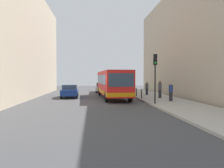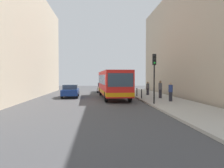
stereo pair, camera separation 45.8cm
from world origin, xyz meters
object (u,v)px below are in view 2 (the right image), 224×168
Objects in this scene: car_behind_bus at (103,87)px; car_beside_bus at (71,91)px; bus at (113,83)px; pedestrian_mid_sidewalk at (160,89)px; bollard_near at (142,94)px; pedestrian_near_signal at (171,92)px; pedestrian_far_sidewalk at (148,88)px; bollard_far at (133,91)px; traffic_light at (154,69)px; bollard_mid at (137,92)px.

car_beside_bus is at bearing 66.07° from car_behind_bus.
pedestrian_mid_sidewalk is (4.89, -1.86, -0.66)m from bus.
bus reaches higher than bollard_near.
car_beside_bus is 11.51m from pedestrian_near_signal.
pedestrian_far_sidewalk is at bearing -174.36° from car_beside_bus.
bollard_far is 0.58× the size of pedestrian_far_sidewalk.
traffic_light is at bearing -89.42° from bollard_far.
car_beside_bus reaches higher than bollard_far.
bollard_near is (2.82, -2.18, -1.10)m from bus.
bollard_mid is at bearing -90.00° from bollard_far.
pedestrian_near_signal is (9.73, -6.15, 0.23)m from car_beside_bus.
bus is 6.80× the size of pedestrian_far_sidewalk.
bollard_far is (2.82, 3.10, -1.10)m from bus.
pedestrian_far_sidewalk is at bearing 48.19° from bollard_mid.
pedestrian_near_signal is at bearing 111.90° from car_behind_bus.
bollard_mid is at bearing -173.50° from bus.
car_beside_bus is 2.59× the size of pedestrian_near_signal.
bollard_near is 1.00× the size of bollard_mid.
car_beside_bus is (-4.81, 1.12, -0.94)m from bus.
bollard_mid is 2.60m from pedestrian_far_sidewalk.
traffic_light is 2.26× the size of pedestrian_mid_sidewalk.
bollard_near is 1.00× the size of bollard_far.
bus is at bearing 24.33° from pedestrian_mid_sidewalk.
traffic_light reaches higher than bollard_near.
bus is 9.91m from car_behind_bus.
bollard_mid is 2.64m from bollard_far.
bollard_mid is (2.82, 0.46, -1.10)m from bus.
car_behind_bus is 13.00m from pedestrian_mid_sidewalk.
car_beside_bus is 10.15m from pedestrian_mid_sidewalk.
car_behind_bus is at bearing 110.96° from bollard_mid.
car_beside_bus reaches higher than bollard_mid.
bollard_far is at bearing 90.00° from bollard_near.
pedestrian_mid_sidewalk is (-0.03, 3.16, 0.05)m from pedestrian_near_signal.
pedestrian_mid_sidewalk reaches higher than car_beside_bus.
pedestrian_mid_sidewalk is at bearing -67.43° from bollard_far.
traffic_light is at bearing 132.35° from car_beside_bus.
bollard_near is at bearing 91.25° from traffic_light.
bus is 11.71× the size of bollard_near.
pedestrian_far_sidewalk is (4.54, 2.38, -0.76)m from bus.
bollard_far is (0.00, 5.29, 0.00)m from bollard_near.
bollard_mid is at bearing -118.78° from pedestrian_near_signal.
pedestrian_near_signal reaches higher than car_beside_bus.
bus is 2.49× the size of car_beside_bus.
pedestrian_far_sidewalk reaches higher than bollard_far.
car_behind_bus is 10.04m from bollard_mid.
traffic_light is at bearing 110.58° from bus.
car_behind_bus is at bearing -103.59° from pedestrian_far_sidewalk.
bollard_far is (-0.10, 9.89, -2.38)m from traffic_light.
bus is 5.19m from pedestrian_far_sidewalk.
pedestrian_mid_sidewalk is at bearing -139.14° from pedestrian_near_signal.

